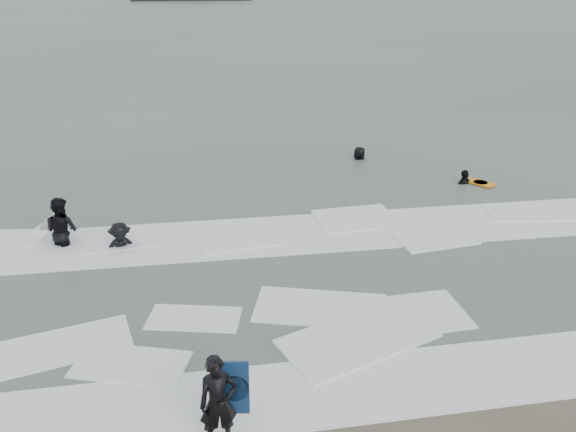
{
  "coord_description": "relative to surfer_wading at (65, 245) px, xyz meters",
  "views": [
    {
      "loc": [
        -2.02,
        -8.54,
        7.17
      ],
      "look_at": [
        0.0,
        5.0,
        1.1
      ],
      "focal_mm": 35.0,
      "sensor_mm": 36.0,
      "label": 1
    }
  ],
  "objects": [
    {
      "name": "ground",
      "position": [
        6.18,
        -6.41,
        0.0
      ],
      "size": [
        320.0,
        320.0,
        0.0
      ],
      "primitive_type": "plane",
      "color": "brown",
      "rests_on": "ground"
    },
    {
      "name": "sea",
      "position": [
        6.18,
        73.59,
        0.06
      ],
      "size": [
        320.0,
        320.0,
        0.0
      ],
      "primitive_type": "plane",
      "color": "#47544C",
      "rests_on": "ground"
    },
    {
      "name": "surfer_wading",
      "position": [
        0.0,
        0.0,
        0.0
      ],
      "size": [
        1.21,
        1.14,
        1.98
      ],
      "primitive_type": "imported",
      "rotation": [
        0.0,
        0.0,
        2.6
      ],
      "color": "black",
      "rests_on": "ground"
    },
    {
      "name": "surfer_breaker",
      "position": [
        1.63,
        -0.56,
        0.0
      ],
      "size": [
        1.2,
        0.89,
        1.67
      ],
      "primitive_type": "imported",
      "rotation": [
        0.0,
        0.0,
        0.27
      ],
      "color": "black",
      "rests_on": "ground"
    },
    {
      "name": "surfer_right_near",
      "position": [
        13.28,
        2.92,
        0.0
      ],
      "size": [
        1.07,
        0.72,
        1.69
      ],
      "primitive_type": "imported",
      "rotation": [
        0.0,
        0.0,
        -2.81
      ],
      "color": "black",
      "rests_on": "ground"
    },
    {
      "name": "surfer_right_far",
      "position": [
        10.25,
        6.18,
        0.0
      ],
      "size": [
        0.99,
        0.88,
        1.7
      ],
      "primitive_type": "imported",
      "rotation": [
        0.0,
        0.0,
        -2.64
      ],
      "color": "black",
      "rests_on": "ground"
    },
    {
      "name": "surf_foam",
      "position": [
        6.18,
        -2.71,
        0.04
      ],
      "size": [
        30.03,
        9.06,
        0.09
      ],
      "color": "white",
      "rests_on": "ground"
    },
    {
      "name": "bodyboards",
      "position": [
        5.94,
        -1.5,
        0.5
      ],
      "size": [
        15.17,
        10.96,
        1.25
      ],
      "color": "#10294B",
      "rests_on": "ground"
    }
  ]
}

